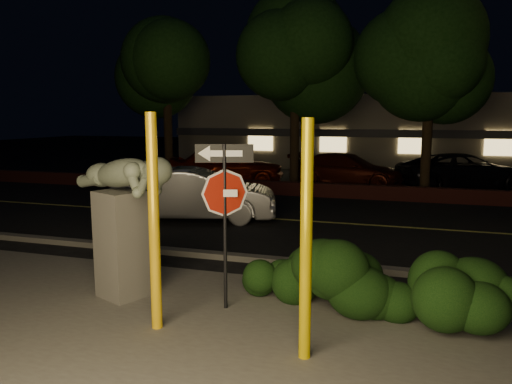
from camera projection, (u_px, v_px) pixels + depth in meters
ground at (346, 205)px, 16.45m from camera, size 90.00×90.00×0.00m
patio at (226, 356)px, 6.09m from camera, size 14.00×6.00×0.02m
road at (331, 223)px, 13.63m from camera, size 80.00×8.00×0.01m
lane_marking at (331, 222)px, 13.62m from camera, size 80.00×0.12×0.00m
curb at (298, 263)px, 9.75m from camera, size 80.00×0.25×0.12m
brick_wall at (351, 191)px, 17.64m from camera, size 40.00×0.35×0.50m
parking_lot at (366, 179)px, 23.05m from camera, size 40.00×12.00×0.01m
building at (379, 131)px, 30.27m from camera, size 22.00×10.20×4.00m
tree_far_a at (166, 57)px, 20.85m from camera, size 4.60×4.60×7.43m
tree_far_b at (296, 33)px, 19.29m from camera, size 5.20×5.20×8.41m
tree_far_c at (432, 36)px, 17.48m from camera, size 4.80×4.80×7.84m
yellow_pole_left at (154, 224)px, 6.66m from camera, size 0.15×0.15×2.96m
yellow_pole_right at (306, 242)px, 5.82m from camera, size 0.14×0.14×2.89m
signpost at (225, 193)px, 7.31m from camera, size 0.81×0.28×2.50m
sculpture at (123, 210)px, 7.86m from camera, size 2.11×1.33×2.32m
hedge_center at (276, 269)px, 8.11m from camera, size 1.75×0.96×0.87m
hedge_right at (360, 272)px, 7.40m from camera, size 2.10×1.68×1.22m
hedge_far_right at (467, 294)px, 6.71m from camera, size 1.63×1.13×1.06m
silver_sedan at (196, 195)px, 13.87m from camera, size 4.67×2.66×1.46m
parked_car_red at (227, 166)px, 21.00m from camera, size 5.09×3.08×1.62m
parked_car_darkred at (347, 170)px, 20.58m from camera, size 4.87×2.41×1.36m
parked_car_dark at (464, 171)px, 19.79m from camera, size 5.64×4.15×1.42m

